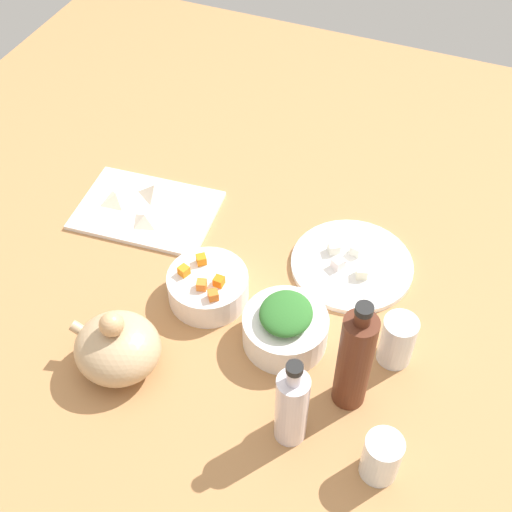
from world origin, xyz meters
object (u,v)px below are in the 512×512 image
object	(u,v)px
bottle_0	(292,407)
drinking_glass_0	(381,457)
cutting_board	(147,210)
drinking_glass_1	(397,340)
bowl_greens	(285,330)
bowl_carrots	(208,287)
teapot	(117,347)
bottle_1	(355,360)
plate_tofu	(352,265)

from	to	relation	value
bottle_0	drinking_glass_0	size ratio (longest dim) A/B	2.19
cutting_board	drinking_glass_1	world-z (taller)	drinking_glass_1
bowl_greens	drinking_glass_0	world-z (taller)	drinking_glass_0
bowl_carrots	teapot	distance (cm)	21.66
bottle_1	drinking_glass_1	xyz separation A→B (cm)	(-5.24, -10.80, -5.92)
cutting_board	bottle_1	distance (cm)	61.27
bottle_0	drinking_glass_0	bearing A→B (deg)	176.62
plate_tofu	drinking_glass_1	distance (cm)	22.83
cutting_board	drinking_glass_0	xyz separation A→B (cm)	(-62.05, 38.63, 4.05)
plate_tofu	drinking_glass_1	xyz separation A→B (cm)	(-13.19, 18.07, 4.54)
plate_tofu	bowl_greens	world-z (taller)	bowl_greens
cutting_board	bottle_0	bearing A→B (deg)	141.13
bowl_greens	bottle_0	world-z (taller)	bottle_0
bowl_greens	bottle_1	xyz separation A→B (cm)	(-14.21, 6.91, 7.82)
bottle_0	drinking_glass_1	distance (cm)	24.54
bottle_1	drinking_glass_0	world-z (taller)	bottle_1
bowl_greens	bottle_0	xyz separation A→B (cm)	(-7.28, 17.16, 5.19)
cutting_board	bowl_carrots	world-z (taller)	bowl_carrots
drinking_glass_1	drinking_glass_0	bearing A→B (deg)	97.96
bowl_carrots	drinking_glass_0	bearing A→B (deg)	150.86
bottle_1	teapot	bearing A→B (deg)	12.85
plate_tofu	bowl_greens	bearing A→B (deg)	74.10
cutting_board	drinking_glass_0	bearing A→B (deg)	148.09
cutting_board	drinking_glass_0	distance (cm)	73.20
bottle_0	bowl_greens	bearing A→B (deg)	-67.02
plate_tofu	bottle_1	world-z (taller)	bottle_1
plate_tofu	drinking_glass_0	xyz separation A→B (cm)	(-16.26, 40.03, 3.95)
bowl_greens	cutting_board	bearing A→B (deg)	-27.49
teapot	bottle_1	distance (cm)	40.82
teapot	bottle_1	xyz separation A→B (cm)	(-39.41, -8.99, 5.69)
bottle_1	bottle_0	bearing A→B (deg)	55.92
bowl_greens	bottle_1	size ratio (longest dim) A/B	0.62
cutting_board	bottle_0	world-z (taller)	bottle_0
teapot	drinking_glass_1	size ratio (longest dim) A/B	1.63
bowl_greens	bowl_carrots	world-z (taller)	bowl_greens
plate_tofu	drinking_glass_1	bearing A→B (deg)	126.13
drinking_glass_0	drinking_glass_1	world-z (taller)	drinking_glass_1
drinking_glass_1	teapot	bearing A→B (deg)	23.91
bowl_carrots	teapot	xyz separation A→B (cm)	(7.98, 19.99, 2.38)
plate_tofu	bottle_0	distance (cm)	39.92
bowl_carrots	bottle_0	distance (cm)	32.89
bottle_1	drinking_glass_1	bearing A→B (deg)	-115.86
bottle_1	drinking_glass_0	bearing A→B (deg)	126.69
bowl_carrots	bottle_1	size ratio (longest dim) A/B	0.62
bottle_1	bowl_greens	bearing A→B (deg)	-25.94
teapot	bottle_0	world-z (taller)	bottle_0
plate_tofu	bottle_1	size ratio (longest dim) A/B	0.98
plate_tofu	teapot	bearing A→B (deg)	50.28
cutting_board	plate_tofu	bearing A→B (deg)	-178.25
plate_tofu	bottle_0	world-z (taller)	bottle_0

